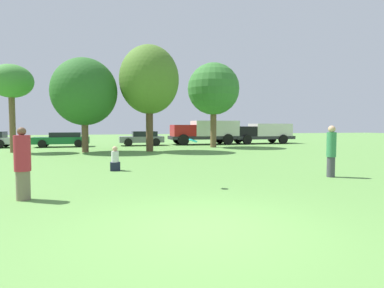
{
  "coord_description": "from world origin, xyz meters",
  "views": [
    {
      "loc": [
        -1.68,
        -5.4,
        1.8
      ],
      "look_at": [
        1.18,
        5.13,
        1.17
      ],
      "focal_mm": 30.51,
      "sensor_mm": 36.0,
      "label": 1
    }
  ],
  "objects_px": {
    "frisbee": "(193,141)",
    "parked_car_grey": "(142,138)",
    "tree_3": "(214,89)",
    "tree_1": "(84,92)",
    "person_thrower": "(23,164)",
    "person_catcher": "(331,151)",
    "tree_2": "(149,80)",
    "bystander_sitting": "(115,161)",
    "parked_car_green": "(63,139)",
    "tree_0": "(11,82)",
    "delivery_truck_black": "(263,132)",
    "delivery_truck_red": "(206,131)"
  },
  "relations": [
    {
      "from": "frisbee",
      "to": "parked_car_grey",
      "type": "bearing_deg",
      "value": 87.68
    },
    {
      "from": "frisbee",
      "to": "tree_3",
      "type": "relative_size",
      "value": 0.04
    },
    {
      "from": "tree_1",
      "to": "tree_3",
      "type": "distance_m",
      "value": 10.12
    },
    {
      "from": "frisbee",
      "to": "tree_3",
      "type": "distance_m",
      "value": 17.52
    },
    {
      "from": "person_thrower",
      "to": "person_catcher",
      "type": "bearing_deg",
      "value": 0.0
    },
    {
      "from": "person_thrower",
      "to": "tree_2",
      "type": "xyz_separation_m",
      "value": [
        4.94,
        13.87,
        4.0
      ]
    },
    {
      "from": "frisbee",
      "to": "bystander_sitting",
      "type": "height_order",
      "value": "frisbee"
    },
    {
      "from": "person_thrower",
      "to": "tree_3",
      "type": "relative_size",
      "value": 0.26
    },
    {
      "from": "frisbee",
      "to": "parked_car_green",
      "type": "height_order",
      "value": "frisbee"
    },
    {
      "from": "frisbee",
      "to": "bystander_sitting",
      "type": "relative_size",
      "value": 0.26
    },
    {
      "from": "person_catcher",
      "to": "tree_0",
      "type": "distance_m",
      "value": 19.84
    },
    {
      "from": "tree_1",
      "to": "tree_0",
      "type": "bearing_deg",
      "value": 166.91
    },
    {
      "from": "tree_3",
      "to": "delivery_truck_black",
      "type": "distance_m",
      "value": 8.57
    },
    {
      "from": "bystander_sitting",
      "to": "parked_car_green",
      "type": "height_order",
      "value": "parked_car_green"
    },
    {
      "from": "tree_1",
      "to": "delivery_truck_black",
      "type": "bearing_deg",
      "value": 21.79
    },
    {
      "from": "tree_3",
      "to": "tree_2",
      "type": "bearing_deg",
      "value": -154.2
    },
    {
      "from": "frisbee",
      "to": "bystander_sitting",
      "type": "distance_m",
      "value": 4.71
    },
    {
      "from": "person_thrower",
      "to": "delivery_truck_red",
      "type": "relative_size",
      "value": 0.26
    },
    {
      "from": "parked_car_green",
      "to": "delivery_truck_black",
      "type": "xyz_separation_m",
      "value": [
        18.5,
        0.35,
        0.47
      ]
    },
    {
      "from": "tree_1",
      "to": "person_catcher",
      "type": "bearing_deg",
      "value": -56.17
    },
    {
      "from": "person_catcher",
      "to": "delivery_truck_red",
      "type": "xyz_separation_m",
      "value": [
        1.75,
        19.77,
        0.34
      ]
    },
    {
      "from": "tree_1",
      "to": "tree_2",
      "type": "distance_m",
      "value": 4.35
    },
    {
      "from": "person_thrower",
      "to": "parked_car_grey",
      "type": "xyz_separation_m",
      "value": [
        5.18,
        20.51,
        -0.2
      ]
    },
    {
      "from": "parked_car_green",
      "to": "parked_car_grey",
      "type": "distance_m",
      "value": 6.59
    },
    {
      "from": "person_catcher",
      "to": "tree_3",
      "type": "relative_size",
      "value": 0.26
    },
    {
      "from": "tree_3",
      "to": "delivery_truck_black",
      "type": "height_order",
      "value": "tree_3"
    },
    {
      "from": "tree_3",
      "to": "parked_car_grey",
      "type": "height_order",
      "value": "tree_3"
    },
    {
      "from": "tree_0",
      "to": "frisbee",
      "type": "bearing_deg",
      "value": -60.72
    },
    {
      "from": "person_thrower",
      "to": "person_catcher",
      "type": "relative_size",
      "value": 0.98
    },
    {
      "from": "tree_0",
      "to": "tree_3",
      "type": "distance_m",
      "value": 14.45
    },
    {
      "from": "parked_car_grey",
      "to": "tree_2",
      "type": "bearing_deg",
      "value": 87.83
    },
    {
      "from": "frisbee",
      "to": "delivery_truck_red",
      "type": "distance_m",
      "value": 21.45
    },
    {
      "from": "person_thrower",
      "to": "tree_3",
      "type": "xyz_separation_m",
      "value": [
        10.5,
        16.56,
        3.82
      ]
    },
    {
      "from": "bystander_sitting",
      "to": "tree_0",
      "type": "height_order",
      "value": "tree_0"
    },
    {
      "from": "person_catcher",
      "to": "parked_car_grey",
      "type": "relative_size",
      "value": 0.46
    },
    {
      "from": "tree_1",
      "to": "tree_2",
      "type": "relative_size",
      "value": 0.86
    },
    {
      "from": "delivery_truck_red",
      "to": "frisbee",
      "type": "bearing_deg",
      "value": 71.22
    },
    {
      "from": "parked_car_green",
      "to": "parked_car_grey",
      "type": "relative_size",
      "value": 1.15
    },
    {
      "from": "tree_3",
      "to": "delivery_truck_red",
      "type": "xyz_separation_m",
      "value": [
        0.74,
        4.25,
        -3.44
      ]
    },
    {
      "from": "person_catcher",
      "to": "tree_3",
      "type": "distance_m",
      "value": 16.01
    },
    {
      "from": "parked_car_green",
      "to": "delivery_truck_red",
      "type": "xyz_separation_m",
      "value": [
        12.65,
        0.45,
        0.61
      ]
    },
    {
      "from": "tree_3",
      "to": "parked_car_grey",
      "type": "xyz_separation_m",
      "value": [
        -5.32,
        3.95,
        -4.02
      ]
    },
    {
      "from": "person_catcher",
      "to": "parked_car_green",
      "type": "distance_m",
      "value": 22.19
    },
    {
      "from": "person_thrower",
      "to": "frisbee",
      "type": "height_order",
      "value": "person_thrower"
    },
    {
      "from": "parked_car_grey",
      "to": "delivery_truck_black",
      "type": "height_order",
      "value": "delivery_truck_black"
    },
    {
      "from": "bystander_sitting",
      "to": "parked_car_grey",
      "type": "xyz_separation_m",
      "value": [
        2.88,
        15.9,
        0.27
      ]
    },
    {
      "from": "delivery_truck_black",
      "to": "frisbee",
      "type": "bearing_deg",
      "value": 57.72
    },
    {
      "from": "delivery_truck_red",
      "to": "tree_1",
      "type": "bearing_deg",
      "value": 32.16
    },
    {
      "from": "tree_3",
      "to": "parked_car_green",
      "type": "xyz_separation_m",
      "value": [
        -11.91,
        3.8,
        -4.05
      ]
    },
    {
      "from": "tree_1",
      "to": "person_thrower",
      "type": "bearing_deg",
      "value": -92.81
    }
  ]
}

